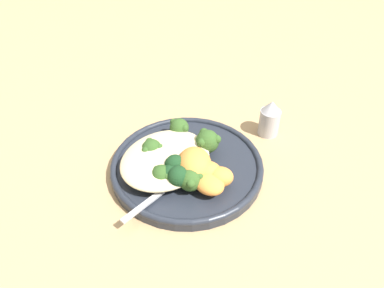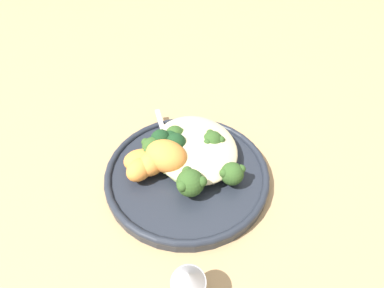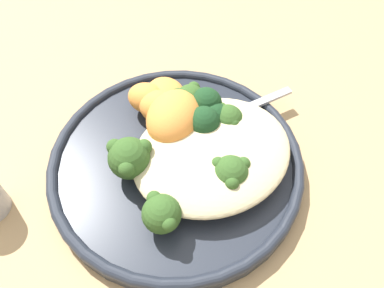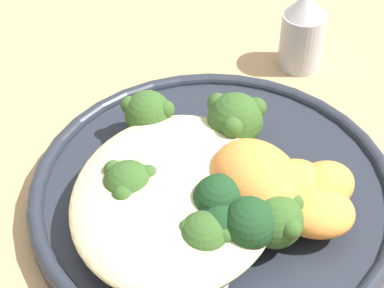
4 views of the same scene
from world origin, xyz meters
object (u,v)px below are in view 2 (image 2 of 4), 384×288
broccoli_stalk_4 (155,151)px  plate (187,173)px  spoon (166,140)px  broccoli_stalk_3 (174,141)px  sweet_potato_chunk_3 (166,156)px  sweet_potato_chunk_2 (152,163)px  broccoli_stalk_0 (188,181)px  salt_shaker (189,288)px  sweet_potato_chunk_0 (141,160)px  quinoa_mound (195,147)px  kale_tuft (167,145)px  broccoli_stalk_2 (204,148)px  sweet_potato_chunk_1 (139,170)px  broccoli_stalk_1 (221,174)px

broccoli_stalk_4 → plate: bearing=-148.2°
broccoli_stalk_4 → spoon: size_ratio=0.64×
broccoli_stalk_3 → sweet_potato_chunk_3: 0.05m
plate → spoon: bearing=-165.4°
broccoli_stalk_4 → sweet_potato_chunk_2: size_ratio=1.63×
broccoli_stalk_0 → spoon: bearing=155.7°
broccoli_stalk_4 → salt_shaker: salt_shaker is taller
broccoli_stalk_3 → sweet_potato_chunk_0: 0.07m
quinoa_mound → sweet_potato_chunk_2: (0.02, -0.08, 0.00)m
sweet_potato_chunk_3 → kale_tuft: sweet_potato_chunk_3 is taller
broccoli_stalk_0 → quinoa_mound: bearing=127.2°
plate → broccoli_stalk_2: (-0.02, 0.04, 0.03)m
quinoa_mound → sweet_potato_chunk_0: (0.00, -0.09, 0.00)m
quinoa_mound → sweet_potato_chunk_1: sweet_potato_chunk_1 is taller
plate → broccoli_stalk_4: size_ratio=3.34×
sweet_potato_chunk_1 → broccoli_stalk_1: bearing=70.1°
broccoli_stalk_0 → kale_tuft: (-0.08, -0.01, 0.00)m
broccoli_stalk_0 → sweet_potato_chunk_2: (-0.05, -0.04, -0.00)m
quinoa_mound → broccoli_stalk_1: broccoli_stalk_1 is taller
plate → kale_tuft: 0.06m
sweet_potato_chunk_0 → sweet_potato_chunk_3: 0.04m
sweet_potato_chunk_0 → sweet_potato_chunk_2: sweet_potato_chunk_2 is taller
plate → sweet_potato_chunk_3: 0.05m
sweet_potato_chunk_2 → kale_tuft: kale_tuft is taller
broccoli_stalk_2 → kale_tuft: kale_tuft is taller
sweet_potato_chunk_2 → broccoli_stalk_3: bearing=131.9°
broccoli_stalk_3 → broccoli_stalk_4: (0.02, -0.04, 0.00)m
quinoa_mound → sweet_potato_chunk_1: 0.10m
spoon → salt_shaker: size_ratio=1.67×
broccoli_stalk_3 → sweet_potato_chunk_0: bearing=136.8°
spoon → sweet_potato_chunk_0: bearing=133.1°
sweet_potato_chunk_3 → kale_tuft: (-0.03, 0.01, -0.00)m
broccoli_stalk_4 → kale_tuft: kale_tuft is taller
sweet_potato_chunk_2 → broccoli_stalk_0: bearing=39.1°
quinoa_mound → kale_tuft: kale_tuft is taller
sweet_potato_chunk_3 → kale_tuft: bearing=163.5°
sweet_potato_chunk_2 → spoon: sweet_potato_chunk_2 is taller
broccoli_stalk_1 → sweet_potato_chunk_2: same height
quinoa_mound → sweet_potato_chunk_3: bearing=-73.9°
broccoli_stalk_1 → kale_tuft: (-0.08, -0.07, 0.00)m
sweet_potato_chunk_1 → sweet_potato_chunk_3: (-0.01, 0.05, 0.01)m
quinoa_mound → broccoli_stalk_4: bearing=-96.7°
plate → kale_tuft: (-0.04, -0.02, 0.03)m
sweet_potato_chunk_2 → kale_tuft: 0.04m
broccoli_stalk_1 → sweet_potato_chunk_0: bearing=175.7°
broccoli_stalk_1 → broccoli_stalk_2: bearing=122.1°
sweet_potato_chunk_3 → sweet_potato_chunk_2: bearing=-82.9°
broccoli_stalk_4 → sweet_potato_chunk_1: size_ratio=1.79×
broccoli_stalk_3 → salt_shaker: salt_shaker is taller
quinoa_mound → salt_shaker: size_ratio=2.18×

